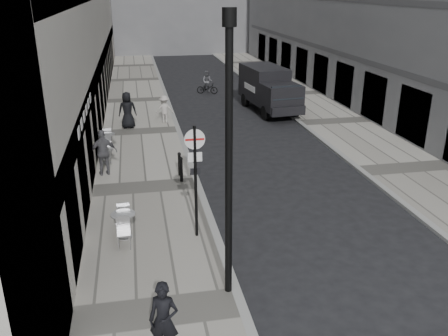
{
  "coord_description": "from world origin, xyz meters",
  "views": [
    {
      "loc": [
        -2.22,
        -6.73,
        7.35
      ],
      "look_at": [
        0.7,
        8.48,
        1.4
      ],
      "focal_mm": 38.0,
      "sensor_mm": 36.0,
      "label": 1
    }
  ],
  "objects_px": {
    "lamppost": "(229,149)",
    "cyclist": "(207,85)",
    "walking_man": "(164,320)",
    "panel_van": "(268,87)",
    "sign_post": "(195,167)"
  },
  "relations": [
    {
      "from": "walking_man",
      "to": "cyclist",
      "type": "xyz_separation_m",
      "value": [
        4.99,
        25.93,
        -0.33
      ]
    },
    {
      "from": "lamppost",
      "to": "cyclist",
      "type": "height_order",
      "value": "lamppost"
    },
    {
      "from": "walking_man",
      "to": "panel_van",
      "type": "xyz_separation_m",
      "value": [
        7.92,
        20.15,
        0.53
      ]
    },
    {
      "from": "lamppost",
      "to": "cyclist",
      "type": "xyz_separation_m",
      "value": [
        3.25,
        23.99,
        -3.27
      ]
    },
    {
      "from": "walking_man",
      "to": "lamppost",
      "type": "relative_size",
      "value": 0.25
    },
    {
      "from": "sign_post",
      "to": "panel_van",
      "type": "distance_m",
      "value": 16.62
    },
    {
      "from": "lamppost",
      "to": "panel_van",
      "type": "height_order",
      "value": "lamppost"
    },
    {
      "from": "sign_post",
      "to": "panel_van",
      "type": "height_order",
      "value": "sign_post"
    },
    {
      "from": "walking_man",
      "to": "sign_post",
      "type": "distance_m",
      "value": 5.28
    },
    {
      "from": "panel_van",
      "to": "cyclist",
      "type": "xyz_separation_m",
      "value": [
        -2.93,
        5.78,
        -0.86
      ]
    },
    {
      "from": "walking_man",
      "to": "lamppost",
      "type": "xyz_separation_m",
      "value": [
        1.74,
        1.94,
        2.94
      ]
    },
    {
      "from": "lamppost",
      "to": "cyclist",
      "type": "distance_m",
      "value": 24.43
    },
    {
      "from": "lamppost",
      "to": "cyclist",
      "type": "bearing_deg",
      "value": 82.28
    },
    {
      "from": "panel_van",
      "to": "cyclist",
      "type": "height_order",
      "value": "panel_van"
    },
    {
      "from": "walking_man",
      "to": "panel_van",
      "type": "distance_m",
      "value": 21.65
    }
  ]
}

